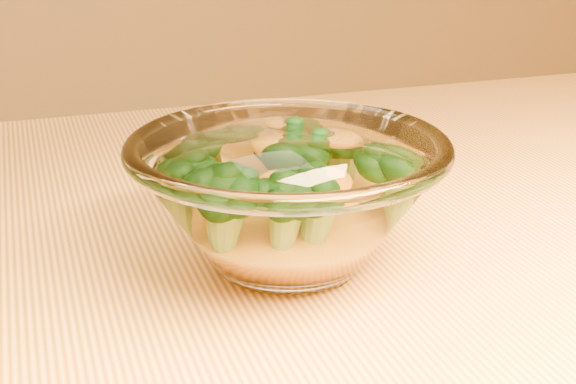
% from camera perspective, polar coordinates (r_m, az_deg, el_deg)
% --- Properties ---
extents(table, '(1.20, 0.80, 0.75)m').
position_cam_1_polar(table, '(0.60, -2.23, -13.10)').
color(table, gold).
rests_on(table, ground).
extents(glass_bowl, '(0.21, 0.21, 0.09)m').
position_cam_1_polar(glass_bowl, '(0.52, 0.00, -0.47)').
color(glass_bowl, white).
rests_on(glass_bowl, table).
extents(cheese_sauce, '(0.11, 0.11, 0.03)m').
position_cam_1_polar(cheese_sauce, '(0.52, 0.00, -2.44)').
color(cheese_sauce, orange).
rests_on(cheese_sauce, glass_bowl).
extents(broccoli_heap, '(0.14, 0.13, 0.06)m').
position_cam_1_polar(broccoli_heap, '(0.52, -0.56, 0.88)').
color(broccoli_heap, black).
rests_on(broccoli_heap, cheese_sauce).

